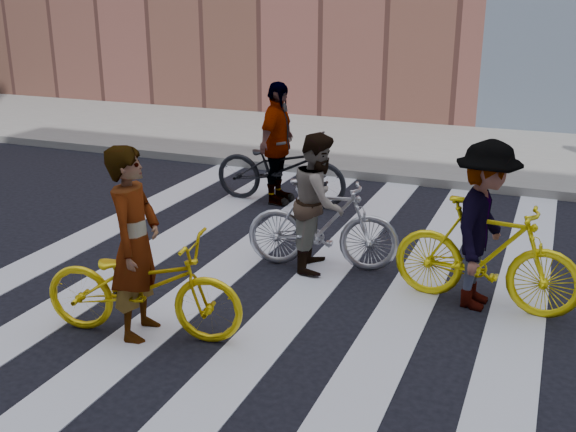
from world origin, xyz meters
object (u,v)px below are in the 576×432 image
Objects in this scene: rider_right at (483,226)px; rider_rear at (277,144)px; bike_yellow_right at (486,254)px; rider_left at (135,244)px; bike_yellow_left at (143,285)px; bike_silver_mid at (323,225)px; rider_mid at (319,202)px; bike_dark_rear at (280,168)px.

rider_right is 0.94× the size of rider_rear.
rider_left is at bearing 128.20° from bike_yellow_right.
rider_left is at bearing 128.65° from rider_right.
rider_rear reaches higher than bike_yellow_left.
bike_yellow_left is 0.42m from rider_left.
bike_silver_mid is 0.28m from rider_mid.
rider_rear is (-0.05, 0.00, 0.38)m from bike_dark_rear.
rider_left is (-2.96, -1.86, 0.35)m from bike_yellow_right.
rider_left reaches higher than bike_dark_rear.
rider_right is at bearing -68.00° from rider_left.
rider_rear is (-3.41, 2.56, 0.36)m from bike_yellow_right.
bike_dark_rear is 0.38m from rider_rear.
rider_rear is at bearing 89.47° from bike_dark_rear.
bike_dark_rear is at bearing 58.28° from rider_right.
rider_mid is 1.93m from rider_right.
rider_mid is (1.42, -2.22, 0.25)m from bike_dark_rear.
bike_silver_mid is at bearing -147.01° from bike_dark_rear.
bike_yellow_left is 1.04× the size of rider_rear.
rider_rear reaches higher than bike_silver_mid.
bike_yellow_left is 3.43m from rider_right.
bike_yellow_right is 1.09× the size of rider_right.
rider_rear reaches higher than bike_yellow_right.
bike_yellow_left is at bearing 145.51° from rider_mid.
bike_silver_mid is (1.01, 2.21, 0.03)m from bike_yellow_left.
rider_left reaches higher than bike_yellow_left.
bike_yellow_left is at bearing -174.01° from rider_rear.
rider_mid reaches higher than bike_dark_rear.
rider_mid reaches higher than bike_yellow_right.
bike_dark_rear is 4.46m from rider_left.
rider_right is (-0.05, 0.00, 0.30)m from bike_yellow_right.
rider_rear is (-1.52, 2.22, 0.40)m from bike_silver_mid.
bike_yellow_right is at bearing -83.99° from rider_right.
bike_dark_rear is at bearing 21.68° from rider_mid.
bike_silver_mid is at bearing -100.93° from rider_mid.
rider_rear is (-3.36, 2.56, 0.06)m from rider_right.
bike_silver_mid is at bearing 85.65° from bike_yellow_right.
bike_silver_mid is 0.84× the size of bike_dark_rear.
rider_mid is (-0.05, 0.00, 0.27)m from bike_silver_mid.
rider_mid is at bearing 85.91° from bike_yellow_right.
rider_rear reaches higher than bike_dark_rear.
rider_left is 1.14× the size of rider_mid.
rider_left is 4.45m from rider_rear.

